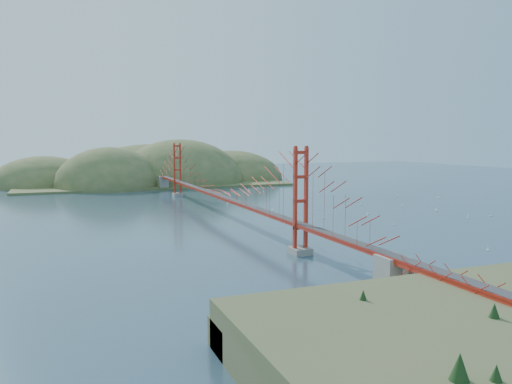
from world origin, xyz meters
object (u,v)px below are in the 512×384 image
object	(u,v)px
sailboat_2	(436,210)
sailboat_1	(323,218)
fort	(410,295)
bridge	(218,173)
sailboat_0	(273,209)

from	to	relation	value
sailboat_2	sailboat_1	size ratio (longest dim) A/B	1.29
fort	sailboat_2	world-z (taller)	fort
bridge	sailboat_0	size ratio (longest dim) A/B	138.42
sailboat_1	sailboat_0	world-z (taller)	sailboat_0
bridge	sailboat_1	xyz separation A→B (m)	(14.32, -9.64, -6.87)
fort	sailboat_1	bearing A→B (deg)	70.04
fort	sailboat_1	distance (m)	40.80
sailboat_2	sailboat_1	world-z (taller)	sailboat_2
sailboat_2	sailboat_1	distance (m)	22.17
bridge	sailboat_2	world-z (taller)	bridge
bridge	sailboat_1	bearing A→B (deg)	-33.94
fort	sailboat_2	xyz separation A→B (m)	(36.09, 38.29, -0.51)
bridge	fort	bearing A→B (deg)	-89.52
fort	sailboat_0	world-z (taller)	fort
sailboat_0	bridge	bearing A→B (deg)	-169.94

